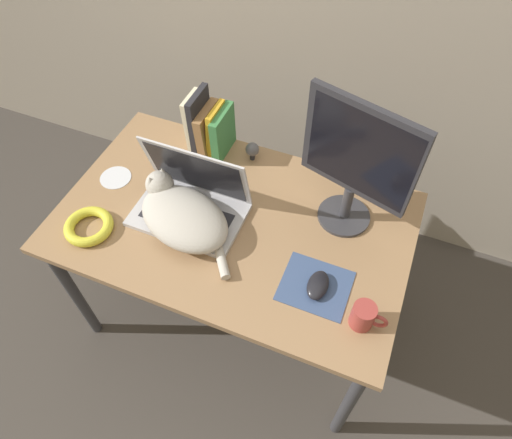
% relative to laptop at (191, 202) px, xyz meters
% --- Properties ---
extents(ground_plane, '(12.00, 12.00, 0.00)m').
position_rel_laptop_xyz_m(ground_plane, '(0.15, -0.37, -0.76)').
color(ground_plane, '#3D3833').
extents(desk, '(1.25, 0.78, 0.71)m').
position_rel_laptop_xyz_m(desk, '(0.15, 0.02, -0.12)').
color(desk, '#93704C').
rests_on(desk, ground_plane).
extents(laptop, '(0.39, 0.26, 0.26)m').
position_rel_laptop_xyz_m(laptop, '(0.00, 0.00, 0.00)').
color(laptop, '#B7B7BC').
rests_on(laptop, desk).
extents(cat, '(0.43, 0.33, 0.14)m').
position_rel_laptop_xyz_m(cat, '(0.00, -0.07, 0.01)').
color(cat, '#B2ADA3').
rests_on(cat, desk).
extents(external_monitor, '(0.37, 0.19, 0.50)m').
position_rel_laptop_xyz_m(external_monitor, '(0.52, 0.18, 0.23)').
color(external_monitor, '#333338').
rests_on(external_monitor, desk).
extents(mousepad, '(0.22, 0.19, 0.00)m').
position_rel_laptop_xyz_m(mousepad, '(0.51, -0.13, -0.05)').
color(mousepad, '#384C75').
rests_on(mousepad, desk).
extents(computer_mouse, '(0.07, 0.11, 0.03)m').
position_rel_laptop_xyz_m(computer_mouse, '(0.52, -0.14, -0.03)').
color(computer_mouse, black).
rests_on(computer_mouse, mousepad).
extents(book_row, '(0.16, 0.16, 0.25)m').
position_rel_laptop_xyz_m(book_row, '(-0.08, 0.32, 0.06)').
color(book_row, beige).
rests_on(book_row, desk).
extents(cable_coil, '(0.17, 0.17, 0.04)m').
position_rel_laptop_xyz_m(cable_coil, '(-0.30, -0.21, -0.03)').
color(cable_coil, gold).
rests_on(cable_coil, desk).
extents(webcam, '(0.05, 0.05, 0.08)m').
position_rel_laptop_xyz_m(webcam, '(0.10, 0.33, -0.00)').
color(webcam, '#232328').
rests_on(webcam, desk).
extents(mug, '(0.11, 0.07, 0.09)m').
position_rel_laptop_xyz_m(mug, '(0.68, -0.20, -0.00)').
color(mug, '#993833').
rests_on(mug, desk).
extents(cd_disc, '(0.12, 0.12, 0.00)m').
position_rel_laptop_xyz_m(cd_disc, '(-0.35, 0.03, -0.05)').
color(cd_disc, silver).
rests_on(cd_disc, desk).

